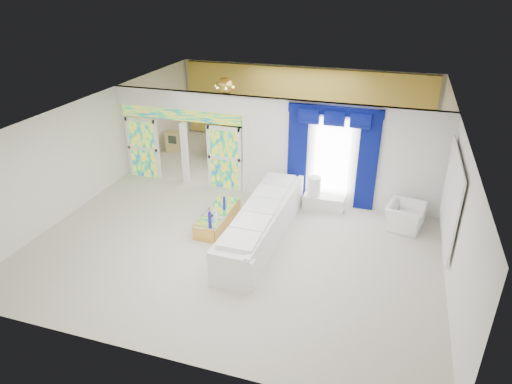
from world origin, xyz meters
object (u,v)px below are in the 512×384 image
(coffee_table, at_px, (218,219))
(armchair, at_px, (404,216))
(white_sofa, at_px, (262,224))
(console_table, at_px, (323,203))
(grand_piano, at_px, (237,141))

(coffee_table, relative_size, armchair, 1.79)
(white_sofa, xyz_separation_m, coffee_table, (-1.35, 0.30, -0.23))
(coffee_table, xyz_separation_m, console_table, (2.56, 1.79, -0.01))
(armchair, relative_size, grand_piano, 0.55)
(white_sofa, bearing_deg, coffee_table, 169.49)
(white_sofa, bearing_deg, armchair, 28.75)
(white_sofa, relative_size, coffee_table, 2.46)
(coffee_table, relative_size, grand_piano, 0.98)
(armchair, bearing_deg, white_sofa, 129.93)
(console_table, bearing_deg, armchair, -9.12)
(armchair, distance_m, grand_piano, 7.29)
(white_sofa, relative_size, grand_piano, 2.42)
(console_table, xyz_separation_m, armchair, (2.23, -0.36, 0.14))
(white_sofa, xyz_separation_m, console_table, (1.21, 2.09, -0.23))
(coffee_table, bearing_deg, armchair, 16.65)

